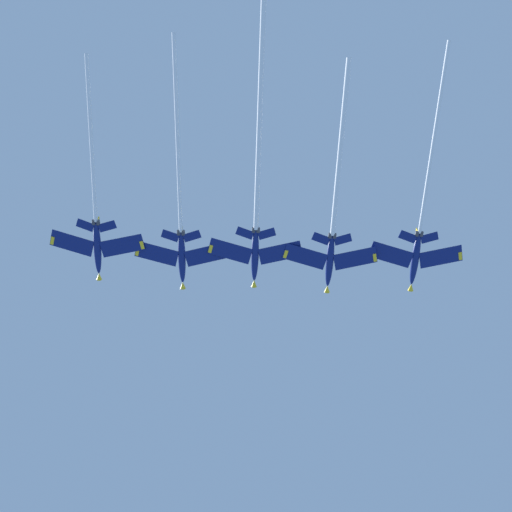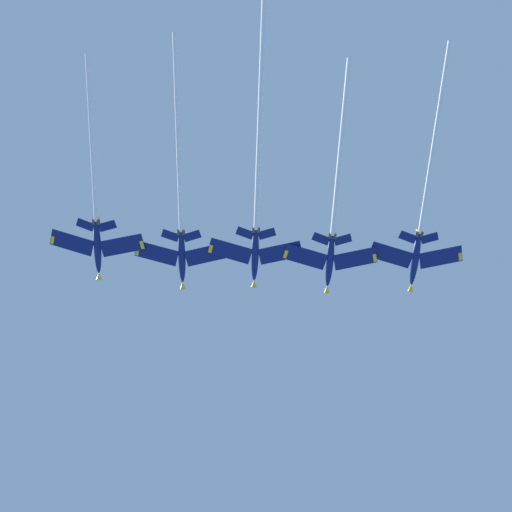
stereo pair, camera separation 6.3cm
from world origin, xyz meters
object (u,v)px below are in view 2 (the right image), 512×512
jet_centre (257,192)px  jet_inner_left (181,220)px  jet_far_left (96,217)px  jet_far_right (420,227)px  jet_inner_right (334,215)px

jet_centre → jet_inner_left: bearing=124.9°
jet_far_left → jet_far_right: jet_far_right is taller
jet_inner_left → jet_centre: (9.69, -13.90, -2.13)m
jet_centre → jet_inner_right: jet_centre is taller
jet_far_left → jet_inner_right: bearing=-35.0°
jet_inner_left → jet_far_left: bearing=147.8°
jet_far_left → jet_far_right: (56.49, -36.29, 0.46)m
jet_inner_left → jet_far_right: jet_inner_left is taller
jet_inner_right → jet_far_right: jet_far_right is taller
jet_inner_left → jet_centre: size_ratio=0.90×
jet_far_left → jet_centre: jet_centre is taller
jet_centre → jet_far_left: bearing=136.5°
jet_far_left → jet_inner_right: 49.04m
jet_far_left → jet_inner_left: bearing=-32.2°
jet_far_left → jet_inner_left: (14.76, -9.31, 0.25)m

